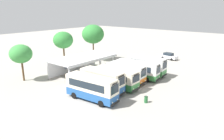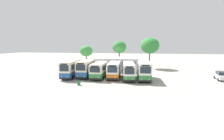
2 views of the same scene
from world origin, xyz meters
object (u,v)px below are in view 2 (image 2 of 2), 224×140
at_px(city_bus_fourth_amber, 114,69).
at_px(waiting_chair_fourth_seat, 115,69).
at_px(city_bus_nearest_orange, 71,68).
at_px(litter_bin_apron, 79,83).
at_px(parked_car_flank, 222,76).
at_px(waiting_chair_middle_seat, 113,69).
at_px(waiting_chair_end_by_column, 107,69).
at_px(city_bus_middle_cream, 100,69).
at_px(waiting_chair_second_from_end, 110,69).
at_px(city_bus_fifth_blue, 129,70).
at_px(city_bus_second_in_row, 86,68).
at_px(city_bus_far_end_green, 144,70).

xyz_separation_m(city_bus_fourth_amber, waiting_chair_fourth_seat, (-1.00, 8.65, -1.23)).
bearing_deg(city_bus_nearest_orange, litter_bin_apron, -57.33).
xyz_separation_m(parked_car_flank, waiting_chair_middle_seat, (-22.32, 7.11, -0.30)).
distance_m(waiting_chair_middle_seat, litter_bin_apron, 15.88).
xyz_separation_m(waiting_chair_end_by_column, waiting_chair_fourth_seat, (2.06, 0.02, 0.00)).
bearing_deg(waiting_chair_fourth_seat, city_bus_middle_cream, -102.68).
bearing_deg(waiting_chair_middle_seat, city_bus_nearest_orange, -127.86).
bearing_deg(waiting_chair_second_from_end, city_bus_fifth_blue, -59.06).
relative_size(city_bus_fourth_amber, litter_bin_apron, 7.68).
bearing_deg(litter_bin_apron, city_bus_second_in_row, 98.28).
relative_size(city_bus_middle_cream, waiting_chair_fourth_seat, 8.92).
relative_size(city_bus_nearest_orange, parked_car_flank, 1.83).
height_order(waiting_chair_middle_seat, litter_bin_apron, litter_bin_apron).
relative_size(city_bus_second_in_row, waiting_chair_end_by_column, 8.27).
relative_size(parked_car_flank, waiting_chair_second_from_end, 5.02).
height_order(city_bus_middle_cream, city_bus_fourth_amber, city_bus_fourth_amber).
xyz_separation_m(city_bus_nearest_orange, city_bus_fifth_blue, (11.90, 0.27, -0.14)).
bearing_deg(city_bus_second_in_row, waiting_chair_fourth_seat, 59.79).
distance_m(city_bus_second_in_row, waiting_chair_fourth_seat, 9.94).
xyz_separation_m(city_bus_middle_cream, city_bus_fifth_blue, (5.95, -0.19, 0.04)).
xyz_separation_m(city_bus_second_in_row, litter_bin_apron, (1.01, -6.98, -1.44)).
relative_size(city_bus_middle_cream, litter_bin_apron, 8.53).
bearing_deg(waiting_chair_end_by_column, litter_bin_apron, -96.92).
bearing_deg(waiting_chair_second_from_end, waiting_chair_middle_seat, 10.21).
bearing_deg(waiting_chair_fourth_seat, waiting_chair_end_by_column, -179.54).
bearing_deg(city_bus_far_end_green, waiting_chair_end_by_column, 134.03).
bearing_deg(city_bus_fifth_blue, city_bus_fourth_amber, 173.39).
bearing_deg(city_bus_second_in_row, waiting_chair_second_from_end, 67.01).
height_order(city_bus_far_end_green, waiting_chair_second_from_end, city_bus_far_end_green).
height_order(city_bus_middle_cream, waiting_chair_middle_seat, city_bus_middle_cream).
relative_size(city_bus_nearest_orange, waiting_chair_middle_seat, 9.16).
distance_m(city_bus_second_in_row, waiting_chair_second_from_end, 9.27).
distance_m(waiting_chair_second_from_end, waiting_chair_middle_seat, 0.70).
xyz_separation_m(parked_car_flank, waiting_chair_end_by_column, (-23.70, 7.04, -0.30)).
xyz_separation_m(waiting_chair_second_from_end, litter_bin_apron, (-2.56, -15.41, -0.07)).
distance_m(city_bus_fifth_blue, city_bus_far_end_green, 3.00).
bearing_deg(city_bus_second_in_row, waiting_chair_end_by_column, 71.19).
bearing_deg(city_bus_fourth_amber, city_bus_nearest_orange, -176.05).
bearing_deg(city_bus_fifth_blue, waiting_chair_end_by_column, 123.91).
bearing_deg(city_bus_far_end_green, waiting_chair_second_from_end, 131.93).
bearing_deg(waiting_chair_fourth_seat, city_bus_second_in_row, -120.21).
xyz_separation_m(city_bus_middle_cream, waiting_chair_fourth_seat, (1.98, 8.80, -1.18)).
distance_m(city_bus_middle_cream, city_bus_far_end_green, 8.94).
bearing_deg(waiting_chair_second_from_end, city_bus_far_end_green, -48.07).
relative_size(city_bus_nearest_orange, city_bus_fifth_blue, 0.96).
xyz_separation_m(city_bus_second_in_row, waiting_chair_fourth_seat, (4.96, 8.51, -1.37)).
bearing_deg(waiting_chair_end_by_column, waiting_chair_second_from_end, -4.51).
height_order(parked_car_flank, waiting_chair_end_by_column, parked_car_flank).
bearing_deg(city_bus_second_in_row, city_bus_far_end_green, -3.97).
bearing_deg(city_bus_far_end_green, waiting_chair_fourth_seat, 126.65).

